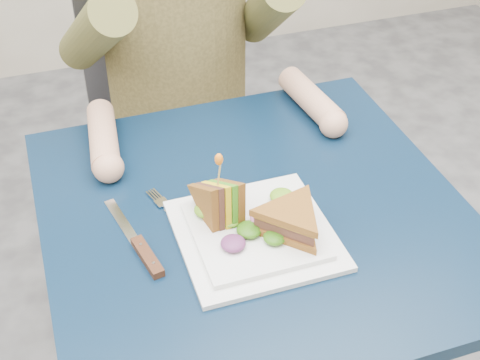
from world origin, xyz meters
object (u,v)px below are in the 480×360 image
object	(u,v)px
table	(255,242)
sandwich_upright	(220,203)
plate	(255,233)
knife	(142,250)
chair	(173,110)
sandwich_flat	(291,220)
fork	(176,218)

from	to	relation	value
table	sandwich_upright	bearing A→B (deg)	-164.12
plate	knife	bearing A→B (deg)	172.62
sandwich_upright	knife	world-z (taller)	sandwich_upright
table	chair	bearing A→B (deg)	90.00
chair	plate	distance (m)	0.75
sandwich_flat	knife	distance (m)	0.25
table	chair	distance (m)	0.67
plate	sandwich_upright	distance (m)	0.08
table	sandwich_flat	bearing A→B (deg)	-71.47
table	sandwich_upright	distance (m)	0.15
chair	knife	world-z (taller)	chair
sandwich_flat	knife	size ratio (longest dim) A/B	0.91
sandwich_flat	sandwich_upright	xyz separation A→B (m)	(-0.10, 0.07, 0.01)
chair	plate	world-z (taller)	chair
chair	fork	world-z (taller)	chair
table	fork	xyz separation A→B (m)	(-0.14, 0.02, 0.08)
table	chair	size ratio (longest dim) A/B	0.81
table	plate	bearing A→B (deg)	-110.61
plate	fork	world-z (taller)	plate
chair	sandwich_flat	world-z (taller)	chair
table	plate	xyz separation A→B (m)	(-0.02, -0.07, 0.09)
knife	chair	bearing A→B (deg)	73.01
table	sandwich_flat	xyz separation A→B (m)	(0.03, -0.09, 0.12)
chair	sandwich_flat	xyz separation A→B (m)	(0.03, -0.75, 0.23)
sandwich_flat	knife	bearing A→B (deg)	168.55
sandwich_upright	fork	distance (m)	0.10
chair	fork	bearing A→B (deg)	-102.40
fork	plate	bearing A→B (deg)	-37.22
sandwich_flat	fork	world-z (taller)	sandwich_flat
table	chair	xyz separation A→B (m)	(0.00, 0.66, -0.11)
fork	sandwich_upright	bearing A→B (deg)	-32.23
sandwich_upright	knife	bearing A→B (deg)	-171.86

